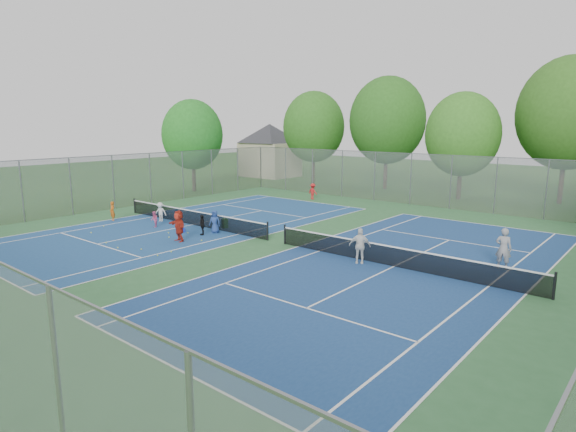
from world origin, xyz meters
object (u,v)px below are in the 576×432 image
object	(u,v)px
ball_hopper	(225,223)
instructor	(503,249)
net_left	(192,218)
ball_crate	(182,230)
net_right	(394,257)

from	to	relation	value
ball_hopper	instructor	world-z (taller)	instructor
net_left	ball_hopper	world-z (taller)	net_left
ball_crate	ball_hopper	distance (m)	2.66
net_left	net_right	world-z (taller)	same
net_left	ball_hopper	xyz separation A→B (m)	(2.25, 0.67, -0.16)
net_right	ball_hopper	size ratio (longest dim) A/B	21.82
instructor	net_left	bearing A→B (deg)	2.69
ball_crate	ball_hopper	bearing A→B (deg)	65.82
ball_hopper	ball_crate	bearing A→B (deg)	-114.18
net_left	instructor	size ratio (longest dim) A/B	6.95
net_right	ball_hopper	distance (m)	11.77
net_right	ball_hopper	xyz separation A→B (m)	(-11.75, 0.67, -0.16)
ball_crate	net_left	bearing A→B (deg)	123.45
net_right	net_left	bearing A→B (deg)	180.00
ball_hopper	instructor	size ratio (longest dim) A/B	0.32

